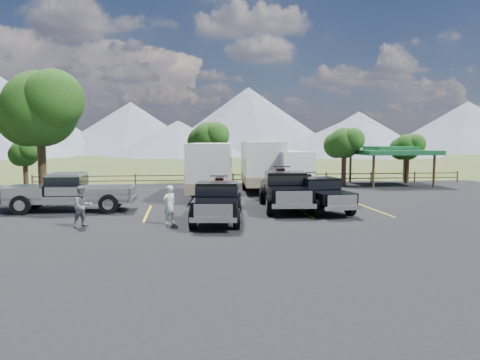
{
  "coord_description": "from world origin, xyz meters",
  "views": [
    {
      "loc": [
        -4.23,
        -20.05,
        3.82
      ],
      "look_at": [
        -1.1,
        5.1,
        1.6
      ],
      "focal_mm": 35.0,
      "sensor_mm": 36.0,
      "label": 1
    }
  ],
  "objects": [
    {
      "name": "tree_ne_b",
      "position": [
        14.98,
        18.01,
        3.13
      ],
      "size": [
        2.77,
        2.59,
        4.27
      ],
      "color": "#301F12",
      "rests_on": "ground"
    },
    {
      "name": "rig_center",
      "position": [
        1.31,
        4.77,
        1.12
      ],
      "size": [
        2.82,
        6.89,
        2.25
      ],
      "rotation": [
        0.0,
        0.0,
        -0.08
      ],
      "color": "black",
      "rests_on": "asphalt_lot"
    },
    {
      "name": "rail_fence",
      "position": [
        2.0,
        18.5,
        0.61
      ],
      "size": [
        36.12,
        0.12,
        1.0
      ],
      "color": "#523523",
      "rests_on": "ground"
    },
    {
      "name": "ground",
      "position": [
        0.0,
        0.0,
        0.0
      ],
      "size": [
        320.0,
        320.0,
        0.0
      ],
      "primitive_type": "plane",
      "color": "#475524",
      "rests_on": "ground"
    },
    {
      "name": "tree_ne_a",
      "position": [
        8.97,
        17.01,
        3.48
      ],
      "size": [
        3.11,
        2.92,
        4.76
      ],
      "color": "#301F12",
      "rests_on": "ground"
    },
    {
      "name": "pavilion",
      "position": [
        13.0,
        17.0,
        2.79
      ],
      "size": [
        6.2,
        6.2,
        3.22
      ],
      "color": "#523523",
      "rests_on": "ground"
    },
    {
      "name": "person_a",
      "position": [
        -4.8,
        0.66,
        0.91
      ],
      "size": [
        0.76,
        0.72,
        1.75
      ],
      "primitive_type": "imported",
      "rotation": [
        0.0,
        0.0,
        3.78
      ],
      "color": "silver",
      "rests_on": "asphalt_lot"
    },
    {
      "name": "trailer_center",
      "position": [
        1.57,
        13.79,
        1.92
      ],
      "size": [
        3.36,
        10.41,
        3.6
      ],
      "rotation": [
        0.0,
        0.0,
        -0.08
      ],
      "color": "silver",
      "rests_on": "asphalt_lot"
    },
    {
      "name": "stall_lines",
      "position": [
        0.0,
        4.0,
        0.04
      ],
      "size": [
        12.12,
        5.5,
        0.01
      ],
      "color": "gold",
      "rests_on": "asphalt_lot"
    },
    {
      "name": "person_b",
      "position": [
        -8.49,
        0.54,
        0.93
      ],
      "size": [
        1.1,
        1.07,
        1.79
      ],
      "primitive_type": "imported",
      "rotation": [
        0.0,
        0.0,
        0.66
      ],
      "color": "slate",
      "rests_on": "asphalt_lot"
    },
    {
      "name": "asphalt_lot",
      "position": [
        0.0,
        3.0,
        0.02
      ],
      "size": [
        44.0,
        34.0,
        0.04
      ],
      "primitive_type": "cube",
      "color": "black",
      "rests_on": "ground"
    },
    {
      "name": "pickup_silver",
      "position": [
        -10.05,
        5.23,
        1.08
      ],
      "size": [
        6.75,
        2.49,
        2.01
      ],
      "rotation": [
        0.0,
        0.0,
        -1.6
      ],
      "color": "gray",
      "rests_on": "asphalt_lot"
    },
    {
      "name": "trailer_right",
      "position": [
        2.76,
        12.47,
        1.59
      ],
      "size": [
        3.18,
        8.57,
        2.96
      ],
      "rotation": [
        0.0,
        0.0,
        0.15
      ],
      "color": "silver",
      "rests_on": "asphalt_lot"
    },
    {
      "name": "rig_left",
      "position": [
        -2.6,
        1.43,
        1.01
      ],
      "size": [
        2.76,
        6.25,
        2.02
      ],
      "rotation": [
        0.0,
        0.0,
        -0.13
      ],
      "color": "black",
      "rests_on": "asphalt_lot"
    },
    {
      "name": "rig_right",
      "position": [
        2.89,
        3.92,
        0.98
      ],
      "size": [
        2.63,
        6.06,
        1.96
      ],
      "rotation": [
        0.0,
        0.0,
        0.12
      ],
      "color": "black",
      "rests_on": "asphalt_lot"
    },
    {
      "name": "trailer_left",
      "position": [
        -2.34,
        10.33,
        1.88
      ],
      "size": [
        3.55,
        10.17,
        3.51
      ],
      "rotation": [
        0.0,
        0.0,
        -0.12
      ],
      "color": "silver",
      "rests_on": "asphalt_lot"
    },
    {
      "name": "mountain_range",
      "position": [
        -7.63,
        105.98,
        7.87
      ],
      "size": [
        209.0,
        71.0,
        20.0
      ],
      "color": "slate",
      "rests_on": "ground"
    },
    {
      "name": "tree_north",
      "position": [
        -2.03,
        19.02,
        3.83
      ],
      "size": [
        3.46,
        3.24,
        5.25
      ],
      "color": "#301F12",
      "rests_on": "ground"
    },
    {
      "name": "tree_nw_small",
      "position": [
        -16.02,
        17.01,
        2.78
      ],
      "size": [
        2.59,
        2.43,
        3.85
      ],
      "color": "#301F12",
      "rests_on": "ground"
    },
    {
      "name": "tree_big_nw",
      "position": [
        -12.55,
        9.03,
        5.6
      ],
      "size": [
        5.54,
        5.18,
        7.84
      ],
      "color": "#301F12",
      "rests_on": "ground"
    }
  ]
}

